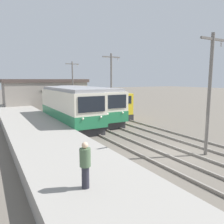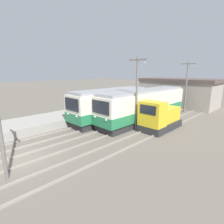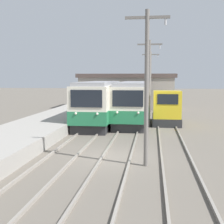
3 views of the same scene
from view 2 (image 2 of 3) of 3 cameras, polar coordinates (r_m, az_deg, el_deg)
name	(u,v)px [view 2 (image 2 of 3)]	position (r m, az deg, el deg)	size (l,w,h in m)	color
ground_plane	(21,160)	(13.46, -27.50, -13.64)	(200.00, 200.00, 0.00)	#665E54
track_left	(9,147)	(15.75, -30.51, -9.84)	(1.54, 60.00, 0.14)	gray
track_center	(22,160)	(13.25, -27.26, -13.69)	(1.54, 60.00, 0.14)	gray
track_right	(42,179)	(10.74, -21.89, -19.67)	(1.54, 60.00, 0.14)	gray
commuter_train_left	(111,106)	(20.55, -0.48, 1.90)	(2.84, 10.59, 3.75)	#28282B
commuter_train_center	(145,106)	(21.04, 10.71, 1.87)	(2.84, 14.17, 3.69)	#28282B
shunting_locomotive	(159,118)	(18.10, 15.21, -1.83)	(2.40, 4.89, 3.00)	#28282B
catenary_mast_mid	(137,91)	(16.87, 8.12, 6.69)	(2.00, 0.20, 7.12)	slate
catenary_mast_far	(186,85)	(26.92, 23.12, 8.12)	(2.00, 0.20, 7.12)	slate
station_building	(178,92)	(32.23, 20.72, 6.15)	(12.60, 6.30, 4.57)	gray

